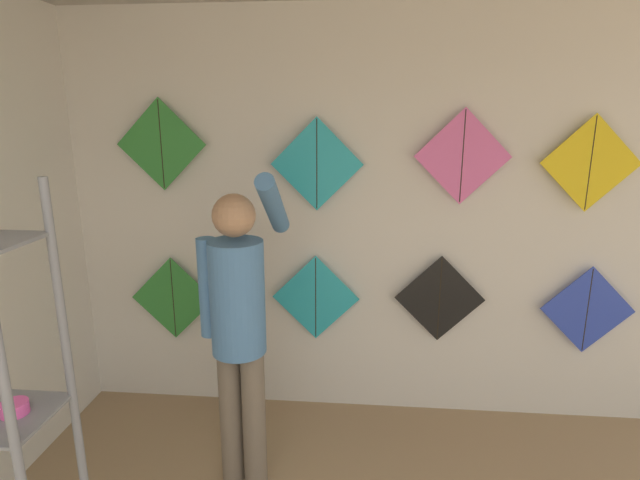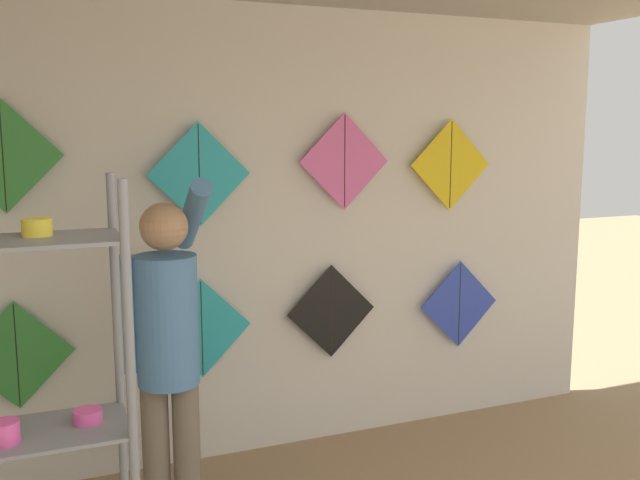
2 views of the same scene
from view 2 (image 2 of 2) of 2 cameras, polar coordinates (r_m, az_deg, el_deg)
The scene contains 10 objects.
back_panel at distance 4.48m, azimuth -4.74°, elevation 0.40°, with size 5.03×0.06×2.80m, color silver.
shopkeeper at distance 3.55m, azimuth -12.12°, elevation -8.13°, with size 0.45×0.59×1.84m.
kite_0 at distance 4.32m, azimuth -23.10°, elevation -8.49°, with size 0.61×0.01×0.61m.
kite_1 at distance 4.40m, azimuth -9.44°, elevation -6.99°, with size 0.61×0.01×0.61m.
kite_2 at distance 4.65m, azimuth 0.91°, elevation -5.72°, with size 0.61×0.01×0.61m.
kite_3 at distance 5.12m, azimuth 11.08°, elevation -5.06°, with size 0.61×0.01×0.61m.
kite_4 at distance 4.14m, azimuth -24.04°, elevation 6.16°, with size 0.61×0.01×0.61m.
kite_5 at distance 4.25m, azimuth -9.64°, elevation 5.21°, with size 0.61×0.01×0.61m.
kite_6 at distance 4.54m, azimuth 1.97°, elevation 6.29°, with size 0.61×0.01×0.61m.
kite_7 at distance 4.92m, azimuth 10.40°, elevation 5.94°, with size 0.61×0.01×0.61m.
Camera 2 is at (-1.34, -0.66, 2.07)m, focal length 40.00 mm.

